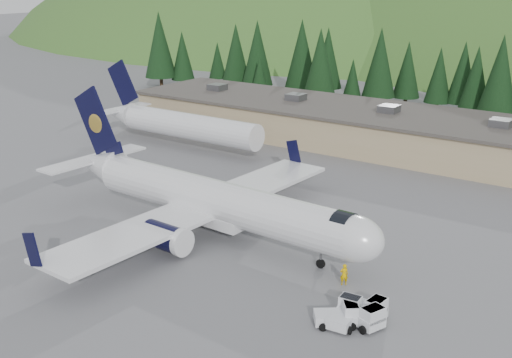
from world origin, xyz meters
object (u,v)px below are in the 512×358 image
(baggage_tug_c, at_px, (346,313))
(terminal_building, at_px, (355,125))
(baggage_tug_a, at_px, (367,308))
(baggage_tug_b, at_px, (365,315))
(airliner, at_px, (210,200))
(baggage_tug_d, at_px, (340,315))
(ramp_worker, at_px, (344,274))
(second_airliner, at_px, (176,123))

(baggage_tug_c, distance_m, terminal_building, 50.26)
(baggage_tug_a, xyz_separation_m, baggage_tug_b, (0.33, -1.04, 0.01))
(terminal_building, bearing_deg, airliner, -84.10)
(baggage_tug_b, height_order, baggage_tug_d, baggage_tug_b)
(terminal_building, relative_size, ramp_worker, 39.74)
(second_airliner, distance_m, baggage_tug_b, 51.90)
(second_airliner, xyz_separation_m, baggage_tug_b, (43.11, -28.79, -2.54))
(baggage_tug_d, distance_m, ramp_worker, 6.09)
(baggage_tug_a, height_order, terminal_building, terminal_building)
(ramp_worker, bearing_deg, airliner, -48.81)
(baggage_tug_a, relative_size, ramp_worker, 1.89)
(airliner, relative_size, baggage_tug_b, 10.24)
(baggage_tug_a, relative_size, baggage_tug_b, 0.93)
(baggage_tug_c, bearing_deg, baggage_tug_b, -77.85)
(airliner, height_order, terminal_building, airliner)
(airliner, bearing_deg, baggage_tug_d, -20.54)
(second_airliner, distance_m, baggage_tug_c, 51.08)
(airliner, distance_m, baggage_tug_d, 19.60)
(airliner, xyz_separation_m, terminal_building, (-3.92, 37.94, -0.67))
(baggage_tug_a, distance_m, baggage_tug_b, 1.09)
(terminal_building, xyz_separation_m, baggage_tug_d, (21.75, -45.67, -1.90))
(airliner, height_order, second_airliner, airliner)
(baggage_tug_a, xyz_separation_m, terminal_building, (-22.86, 43.75, 1.85))
(airliner, bearing_deg, baggage_tug_a, -14.15)
(second_airliner, bearing_deg, airliner, -42.63)
(baggage_tug_c, xyz_separation_m, ramp_worker, (-2.77, 5.02, 0.14))
(airliner, distance_m, baggage_tug_b, 20.60)
(baggage_tug_c, xyz_separation_m, terminal_building, (-21.94, 45.18, 1.87))
(baggage_tug_a, relative_size, baggage_tug_c, 1.04)
(second_airliner, bearing_deg, baggage_tug_a, -32.98)
(second_airliner, bearing_deg, ramp_worker, -31.71)
(baggage_tug_b, bearing_deg, ramp_worker, 151.19)
(airliner, distance_m, baggage_tug_c, 19.58)
(second_airliner, xyz_separation_m, ramp_worker, (39.09, -24.15, -2.43))
(baggage_tug_d, bearing_deg, baggage_tug_c, 32.40)
(baggage_tug_c, bearing_deg, baggage_tug_a, -37.60)
(second_airliner, height_order, baggage_tug_a, second_airliner)
(baggage_tug_a, relative_size, terminal_building, 0.05)
(second_airliner, bearing_deg, baggage_tug_b, -33.74)
(baggage_tug_d, xyz_separation_m, ramp_worker, (-2.57, 5.52, 0.17))
(baggage_tug_d, relative_size, ramp_worker, 1.88)
(baggage_tug_a, bearing_deg, airliner, 168.30)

